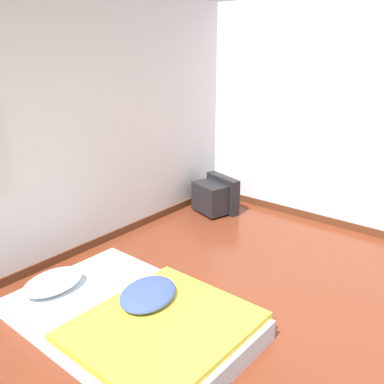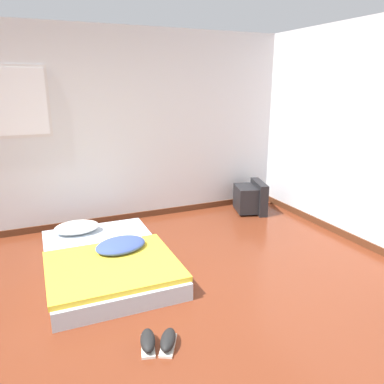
# 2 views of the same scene
# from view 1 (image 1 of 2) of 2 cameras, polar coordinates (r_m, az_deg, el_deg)

# --- Properties ---
(wall_back) EXTENTS (8.27, 0.08, 2.60)m
(wall_back) POSITION_cam_1_polar(r_m,az_deg,el_deg) (4.08, -22.55, 6.21)
(wall_back) COLOR silver
(wall_back) RESTS_ON ground_plane
(mattress_bed) EXTENTS (1.24, 1.87, 0.31)m
(mattress_bed) POSITION_cam_1_polar(r_m,az_deg,el_deg) (3.47, -8.06, -16.14)
(mattress_bed) COLOR silver
(mattress_bed) RESTS_ON ground_plane
(crt_tv) EXTENTS (0.53, 0.60, 0.47)m
(crt_tv) POSITION_cam_1_polar(r_m,az_deg,el_deg) (5.57, 3.12, -0.52)
(crt_tv) COLOR black
(crt_tv) RESTS_ON ground_plane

